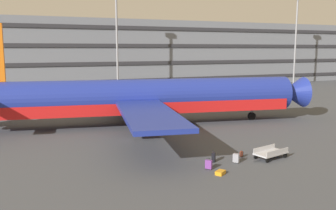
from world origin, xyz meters
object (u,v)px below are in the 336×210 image
Objects in this scene: suitcase_orange at (236,158)px; baggage_cart at (271,153)px; suitcase_large at (214,157)px; suitcase_purple at (220,173)px; backpack_upright at (241,154)px; airliner at (140,98)px; suitcase_silver at (209,164)px.

suitcase_orange is 3.03m from baggage_cart.
suitcase_large is at bearing 168.61° from baggage_cart.
baggage_cart is at bearing -1.06° from suitcase_orange.
baggage_cart is at bearing 17.15° from suitcase_purple.
baggage_cart reaches higher than suitcase_purple.
suitcase_large reaches higher than suitcase_purple.
airliner is at bearing 103.78° from backpack_upright.
airliner is 48.66× the size of suitcase_silver.
suitcase_silver is at bearing -130.27° from suitcase_large.
baggage_cart reaches higher than suitcase_silver.
backpack_upright is at bearing 42.62° from suitcase_orange.
suitcase_silver is at bearing -157.16° from backpack_upright.
suitcase_large is (0.95, -14.39, -2.56)m from airliner.
backpack_upright is at bearing 38.57° from suitcase_purple.
suitcase_silver is at bearing -168.75° from suitcase_orange.
backpack_upright is at bearing 4.61° from suitcase_large.
baggage_cart is at bearing -70.62° from airliner.
backpack_upright is at bearing -76.22° from airliner.
suitcase_orange is at bearing -137.38° from backpack_upright.
suitcase_purple is at bearing -89.87° from airliner.
suitcase_silver is at bearing 100.65° from suitcase_purple.
baggage_cart is (4.42, -0.89, 0.06)m from suitcase_large.
suitcase_large is 1.54× the size of backpack_upright.
suitcase_large is 1.04× the size of suitcase_purple.
suitcase_large reaches higher than backpack_upright.
suitcase_large is at bearing 49.73° from suitcase_silver.
suitcase_orange is (1.40, -0.83, -0.00)m from suitcase_large.
baggage_cart is (1.90, -1.09, 0.17)m from backpack_upright.
suitcase_purple is 0.25× the size of baggage_cart.
suitcase_large reaches higher than baggage_cart.
suitcase_large reaches higher than suitcase_orange.
airliner reaches higher than suitcase_large.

